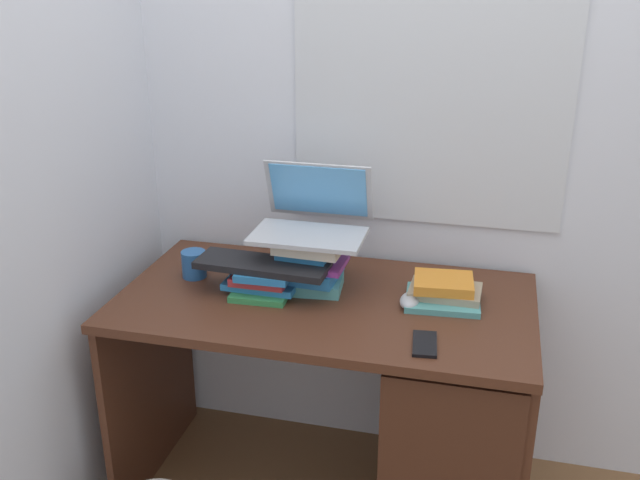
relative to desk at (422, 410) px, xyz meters
name	(u,v)px	position (x,y,z in m)	size (l,w,h in m)	color
wall_back	(354,105)	(-0.32, 0.42, 0.88)	(6.00, 0.06, 2.60)	silver
wall_left	(87,117)	(-1.09, 0.03, 0.88)	(0.05, 6.00, 2.60)	silver
desk	(422,410)	(0.00, 0.00, 0.00)	(1.30, 0.70, 0.76)	#4C2819
book_stack_tall	(307,264)	(-0.40, 0.08, 0.43)	(0.25, 0.19, 0.17)	teal
book_stack_keyboard_riser	(263,280)	(-0.52, 0.01, 0.39)	(0.24, 0.18, 0.09)	#338C4C
book_stack_side	(444,291)	(0.04, 0.09, 0.38)	(0.24, 0.21, 0.07)	teal
laptop	(313,216)	(-0.39, 0.14, 0.58)	(0.35, 0.29, 0.21)	#B7BABF
keyboard	(262,265)	(-0.52, 0.01, 0.45)	(0.42, 0.14, 0.02)	black
computer_mouse	(410,301)	(-0.06, 0.03, 0.37)	(0.06, 0.10, 0.04)	#A5A8AD
mug	(195,264)	(-0.79, 0.08, 0.39)	(0.12, 0.08, 0.09)	#265999
cell_phone	(425,344)	(0.01, -0.20, 0.35)	(0.07, 0.14, 0.01)	black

